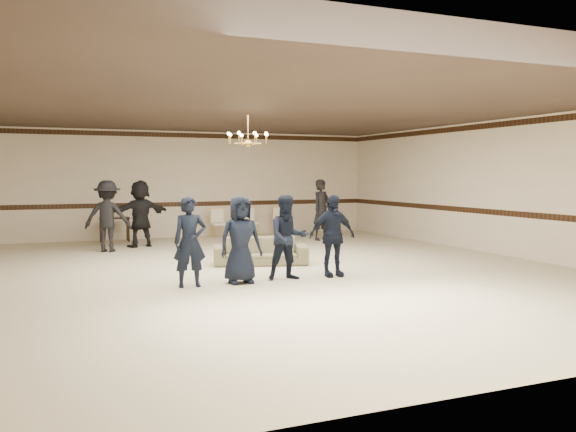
{
  "coord_description": "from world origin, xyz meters",
  "views": [
    {
      "loc": [
        -4.17,
        -11.11,
        1.92
      ],
      "look_at": [
        0.28,
        -0.5,
        1.11
      ],
      "focal_mm": 37.7,
      "sensor_mm": 36.0,
      "label": 1
    }
  ],
  "objects_px": {
    "boy_d": "(332,236)",
    "adult_left": "(108,216)",
    "adult_right": "(322,210)",
    "banquet_chair_mid": "(251,222)",
    "banquet_chair_right": "(281,221)",
    "banquet_chair_left": "(219,223)",
    "settee": "(261,251)",
    "console_table": "(115,229)",
    "boy_b": "(240,240)",
    "boy_a": "(190,242)",
    "chandelier": "(248,128)",
    "boy_c": "(288,238)",
    "adult_mid": "(140,214)"
  },
  "relations": [
    {
      "from": "boy_d",
      "to": "adult_left",
      "type": "distance_m",
      "value": 6.38
    },
    {
      "from": "adult_right",
      "to": "banquet_chair_mid",
      "type": "relative_size",
      "value": 2.01
    },
    {
      "from": "adult_left",
      "to": "banquet_chair_right",
      "type": "bearing_deg",
      "value": -138.38
    },
    {
      "from": "boy_d",
      "to": "banquet_chair_left",
      "type": "height_order",
      "value": "boy_d"
    },
    {
      "from": "adult_left",
      "to": "boy_d",
      "type": "bearing_deg",
      "value": 144.12
    },
    {
      "from": "boy_d",
      "to": "banquet_chair_right",
      "type": "relative_size",
      "value": 1.76
    },
    {
      "from": "boy_d",
      "to": "banquet_chair_mid",
      "type": "relative_size",
      "value": 1.76
    },
    {
      "from": "settee",
      "to": "banquet_chair_left",
      "type": "bearing_deg",
      "value": 100.0
    },
    {
      "from": "console_table",
      "to": "boy_b",
      "type": "bearing_deg",
      "value": -78.8
    },
    {
      "from": "console_table",
      "to": "banquet_chair_left",
      "type": "bearing_deg",
      "value": -1.93
    },
    {
      "from": "boy_a",
      "to": "adult_left",
      "type": "height_order",
      "value": "adult_left"
    },
    {
      "from": "chandelier",
      "to": "settee",
      "type": "bearing_deg",
      "value": -35.03
    },
    {
      "from": "boy_b",
      "to": "adult_left",
      "type": "height_order",
      "value": "adult_left"
    },
    {
      "from": "boy_b",
      "to": "console_table",
      "type": "bearing_deg",
      "value": 99.41
    },
    {
      "from": "boy_a",
      "to": "settee",
      "type": "distance_m",
      "value": 2.82
    },
    {
      "from": "boy_c",
      "to": "banquet_chair_left",
      "type": "xyz_separation_m",
      "value": [
        0.86,
        7.37,
        -0.33
      ]
    },
    {
      "from": "adult_mid",
      "to": "banquet_chair_left",
      "type": "relative_size",
      "value": 2.01
    },
    {
      "from": "settee",
      "to": "banquet_chair_left",
      "type": "distance_m",
      "value": 5.47
    },
    {
      "from": "boy_a",
      "to": "boy_d",
      "type": "xyz_separation_m",
      "value": [
        2.7,
        0.0,
        0.0
      ]
    },
    {
      "from": "boy_a",
      "to": "adult_right",
      "type": "relative_size",
      "value": 0.87
    },
    {
      "from": "boy_a",
      "to": "boy_b",
      "type": "bearing_deg",
      "value": 3.41
    },
    {
      "from": "boy_d",
      "to": "banquet_chair_right",
      "type": "bearing_deg",
      "value": 77.81
    },
    {
      "from": "banquet_chair_right",
      "to": "console_table",
      "type": "bearing_deg",
      "value": 172.54
    },
    {
      "from": "boy_d",
      "to": "console_table",
      "type": "xyz_separation_m",
      "value": [
        -3.04,
        7.57,
        -0.42
      ]
    },
    {
      "from": "boy_c",
      "to": "boy_d",
      "type": "height_order",
      "value": "same"
    },
    {
      "from": "chandelier",
      "to": "adult_right",
      "type": "distance_m",
      "value": 5.36
    },
    {
      "from": "banquet_chair_left",
      "to": "banquet_chair_right",
      "type": "relative_size",
      "value": 1.0
    },
    {
      "from": "boy_d",
      "to": "adult_left",
      "type": "xyz_separation_m",
      "value": [
        -3.46,
        5.35,
        0.11
      ]
    },
    {
      "from": "adult_right",
      "to": "banquet_chair_right",
      "type": "xyz_separation_m",
      "value": [
        -0.58,
        1.71,
        -0.44
      ]
    },
    {
      "from": "chandelier",
      "to": "settee",
      "type": "relative_size",
      "value": 0.48
    },
    {
      "from": "banquet_chair_left",
      "to": "banquet_chair_mid",
      "type": "xyz_separation_m",
      "value": [
        1.0,
        0.0,
        0.0
      ]
    },
    {
      "from": "boy_d",
      "to": "banquet_chair_mid",
      "type": "height_order",
      "value": "boy_d"
    },
    {
      "from": "boy_c",
      "to": "banquet_chair_mid",
      "type": "bearing_deg",
      "value": 81.56
    },
    {
      "from": "boy_a",
      "to": "adult_mid",
      "type": "bearing_deg",
      "value": 92.1
    },
    {
      "from": "boy_b",
      "to": "banquet_chair_mid",
      "type": "distance_m",
      "value": 7.87
    },
    {
      "from": "boy_d",
      "to": "banquet_chair_left",
      "type": "relative_size",
      "value": 1.76
    },
    {
      "from": "adult_mid",
      "to": "boy_c",
      "type": "bearing_deg",
      "value": 90.79
    },
    {
      "from": "adult_right",
      "to": "console_table",
      "type": "relative_size",
      "value": 2.12
    },
    {
      "from": "boy_c",
      "to": "banquet_chair_right",
      "type": "bearing_deg",
      "value": 74.51
    },
    {
      "from": "adult_mid",
      "to": "adult_right",
      "type": "bearing_deg",
      "value": 160.95
    },
    {
      "from": "settee",
      "to": "adult_mid",
      "type": "height_order",
      "value": "adult_mid"
    },
    {
      "from": "boy_d",
      "to": "boy_c",
      "type": "bearing_deg",
      "value": -177.3
    },
    {
      "from": "chandelier",
      "to": "boy_b",
      "type": "relative_size",
      "value": 0.61
    },
    {
      "from": "console_table",
      "to": "boy_a",
      "type": "bearing_deg",
      "value": -85.53
    },
    {
      "from": "boy_c",
      "to": "chandelier",
      "type": "bearing_deg",
      "value": 96.57
    },
    {
      "from": "chandelier",
      "to": "adult_right",
      "type": "relative_size",
      "value": 0.53
    },
    {
      "from": "boy_d",
      "to": "settee",
      "type": "bearing_deg",
      "value": 112.9
    },
    {
      "from": "boy_b",
      "to": "banquet_chair_left",
      "type": "distance_m",
      "value": 7.58
    },
    {
      "from": "settee",
      "to": "banquet_chair_mid",
      "type": "bearing_deg",
      "value": 89.94
    },
    {
      "from": "adult_right",
      "to": "banquet_chair_right",
      "type": "bearing_deg",
      "value": 87.37
    }
  ]
}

